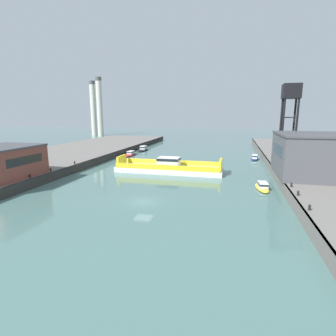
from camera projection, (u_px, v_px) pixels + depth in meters
The scene contains 19 objects.
ground_plane at pixel (143, 202), 38.98m from camera, with size 400.00×400.00×0.00m, color #476B66.
quay_left at pixel (38, 162), 65.90m from camera, with size 28.00×140.00×1.79m.
chain_ferry at pixel (169, 168), 58.63m from camera, with size 23.53×6.41×3.30m.
moored_boat_near_left at pixel (130, 154), 81.83m from camera, with size 2.60×7.92×1.40m.
moored_boat_near_right at pixel (255, 158), 74.35m from camera, with size 2.69×5.65×1.49m.
moored_boat_mid_left at pixel (262, 186), 45.48m from camera, with size 2.63×6.61×1.31m.
moored_boat_mid_right at pixel (143, 149), 92.42m from camera, with size 2.65×7.78×1.69m.
harbormaster_building at pixel (3, 162), 46.01m from camera, with size 9.52×11.70×5.45m.
warehouse_shed at pixel (320, 155), 46.96m from camera, with size 14.69×14.93×7.51m.
crane_tower at pixel (291, 101), 56.75m from camera, with size 3.55×3.55×17.18m.
bollard_right_fore at pixel (310, 207), 30.51m from camera, with size 0.32×0.32×0.71m.
bollard_left_mid at pixel (30, 176), 45.81m from camera, with size 0.32×0.32×0.71m.
bollard_right_mid at pixel (298, 193), 35.99m from camera, with size 0.32×0.32×0.71m.
bollard_left_aft at pixel (51, 170), 50.95m from camera, with size 0.32×0.32×0.71m.
bollard_right_aft at pixel (291, 184), 40.21m from camera, with size 0.32×0.32×0.71m.
bollard_left_far at pixel (75, 162), 58.60m from camera, with size 0.32×0.32×0.71m.
bollard_right_far at pixel (281, 172), 49.02m from camera, with size 0.32×0.32×0.71m.
smokestack_distant_a at pixel (93, 107), 156.90m from camera, with size 3.44×3.44×31.51m.
smokestack_distant_b at pixel (100, 105), 150.26m from camera, with size 3.39×3.39×32.78m.
Camera 1 is at (12.46, -35.21, 12.76)m, focal length 28.28 mm.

